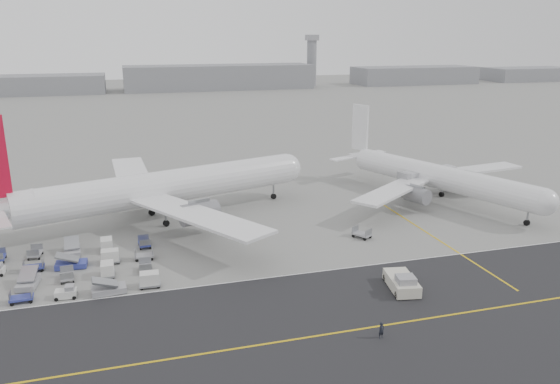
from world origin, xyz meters
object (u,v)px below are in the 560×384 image
object	(u,v)px
control_tower	(312,59)
airliner_b	(435,176)
pushback_tug	(402,282)
jet_bridge	(428,176)
ground_crew_a	(381,330)
airliner_a	(159,188)

from	to	relation	value
control_tower	airliner_b	bearing A→B (deg)	-103.69
control_tower	pushback_tug	xyz separation A→B (m)	(-84.19, -275.42, -15.25)
pushback_tug	jet_bridge	world-z (taller)	jet_bridge
pushback_tug	ground_crew_a	bearing A→B (deg)	-118.18
airliner_a	ground_crew_a	xyz separation A→B (m)	(19.99, -46.26, -4.97)
pushback_tug	jet_bridge	bearing A→B (deg)	65.40
ground_crew_a	control_tower	bearing A→B (deg)	60.35
airliner_b	jet_bridge	bearing A→B (deg)	59.37
ground_crew_a	airliner_a	bearing A→B (deg)	101.59
airliner_a	airliner_b	bearing A→B (deg)	-109.55
control_tower	jet_bridge	distance (m)	245.32
ground_crew_a	pushback_tug	bearing A→B (deg)	39.96
jet_bridge	ground_crew_a	size ratio (longest dim) A/B	7.87
airliner_b	ground_crew_a	world-z (taller)	airliner_b
airliner_b	airliner_a	bearing A→B (deg)	155.87
airliner_b	jet_bridge	size ratio (longest dim) A/B	3.10
control_tower	airliner_b	size ratio (longest dim) A/B	0.68
pushback_tug	jet_bridge	size ratio (longest dim) A/B	0.58
jet_bridge	pushback_tug	bearing A→B (deg)	-139.73
control_tower	jet_bridge	size ratio (longest dim) A/B	2.10
airliner_b	control_tower	bearing A→B (deg)	54.63
ground_crew_a	jet_bridge	bearing A→B (deg)	42.77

